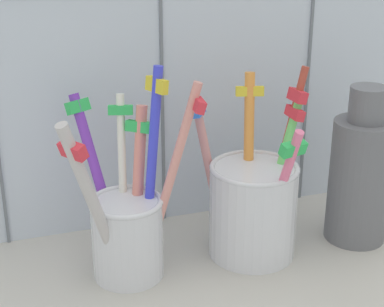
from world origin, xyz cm
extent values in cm
cube|color=#BCB7AD|center=(0.00, 0.00, 1.00)|extent=(64.00, 22.00, 2.00)
cube|color=silver|center=(0.00, 12.00, 22.50)|extent=(64.00, 2.00, 45.00)
cube|color=slate|center=(0.00, 10.90, 22.50)|extent=(0.30, 0.20, 45.00)
cube|color=slate|center=(16.00, 10.90, 22.50)|extent=(0.30, 0.20, 45.00)
cylinder|color=silver|center=(-6.00, 1.63, 5.63)|extent=(6.30, 6.30, 7.26)
torus|color=silver|center=(-6.00, 1.63, 9.26)|extent=(6.49, 6.49, 0.50)
cylinder|color=#3A41E9|center=(-3.61, 1.95, 11.59)|extent=(3.01, 1.91, 18.48)
cube|color=yellow|center=(-2.86, 2.26, 19.18)|extent=(1.59, 2.43, 1.25)
cylinder|color=white|center=(-5.75, 3.91, 10.12)|extent=(1.66, 3.48, 15.57)
cube|color=green|center=(-5.45, 4.94, 16.47)|extent=(2.30, 1.49, 0.94)
cylinder|color=#EE887A|center=(-4.61, 2.92, 9.70)|extent=(3.11, 3.54, 14.79)
cube|color=green|center=(-4.00, 3.70, 15.18)|extent=(2.64, 2.39, 1.08)
cylinder|color=beige|center=(-9.03, -0.82, 10.29)|extent=(6.00, 4.39, 16.11)
cube|color=#E5333F|center=(-10.59, -1.84, 15.90)|extent=(2.27, 2.61, 1.36)
cylinder|color=purple|center=(-7.63, 5.58, 9.89)|extent=(3.99, 6.17, 15.31)
cube|color=green|center=(-8.75, 7.59, 16.34)|extent=(2.45, 1.99, 1.29)
cylinder|color=#E39186|center=(-2.33, 0.69, 11.03)|extent=(5.80, 1.38, 17.47)
cube|color=#E5333F|center=(-0.45, 0.49, 17.88)|extent=(1.20, 2.34, 1.17)
cylinder|color=silver|center=(6.00, 1.63, 6.40)|extent=(8.17, 8.17, 8.80)
torus|color=silver|center=(6.00, 1.63, 10.80)|extent=(8.26, 8.26, 0.50)
cylinder|color=#6FE16D|center=(8.58, 1.89, 9.86)|extent=(4.35, 0.81, 15.10)
cube|color=#E5333F|center=(9.88, 1.88, 15.55)|extent=(1.05, 2.37, 1.11)
cylinder|color=pink|center=(7.07, -1.28, 9.12)|extent=(2.00, 5.19, 13.68)
cube|color=green|center=(7.43, -2.76, 14.14)|extent=(2.54, 1.66, 1.31)
cylinder|color=#CC8888|center=(2.79, 4.64, 9.62)|extent=(3.64, 2.95, 14.62)
cube|color=blue|center=(1.80, 5.35, 15.59)|extent=(2.05, 2.29, 1.13)
cylinder|color=#B24031|center=(8.96, 2.12, 11.05)|extent=(4.50, 0.94, 17.44)
cube|color=#E5333F|center=(10.20, 2.19, 17.06)|extent=(1.21, 2.13, 1.23)
cylinder|color=#F89840|center=(6.30, 3.70, 10.65)|extent=(1.73, 3.25, 16.63)
cube|color=yellow|center=(6.52, 4.50, 17.19)|extent=(2.67, 1.44, 0.96)
cylinder|color=slate|center=(16.97, 1.11, 8.12)|extent=(5.94, 5.94, 12.23)
cylinder|color=slate|center=(16.97, 1.11, 15.90)|extent=(3.52, 3.52, 3.34)
camera|label=1|loc=(-15.76, -45.62, 32.99)|focal=57.94mm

